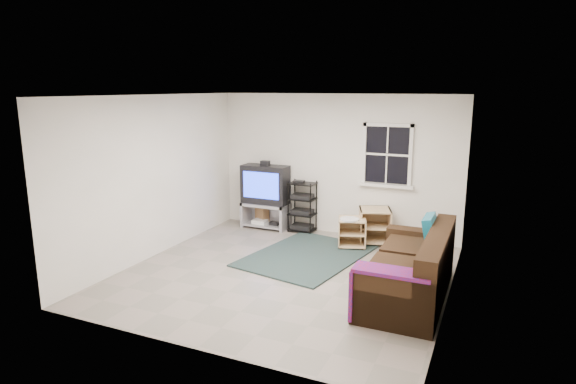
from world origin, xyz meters
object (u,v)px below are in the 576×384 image
at_px(tv_unit, 266,191).
at_px(side_table_left, 374,224).
at_px(sofa, 411,272).
at_px(side_table_right, 352,230).
at_px(av_rack, 302,210).

bearing_deg(tv_unit, side_table_left, -1.38).
relative_size(side_table_left, sofa, 0.31).
bearing_deg(sofa, side_table_right, 128.02).
bearing_deg(side_table_right, av_rack, 156.19).
distance_m(tv_unit, side_table_left, 2.22).
height_order(tv_unit, sofa, tv_unit).
xyz_separation_m(av_rack, side_table_left, (1.42, -0.10, -0.09)).
relative_size(tv_unit, side_table_left, 1.97).
relative_size(tv_unit, side_table_right, 2.29).
xyz_separation_m(tv_unit, side_table_right, (1.88, -0.45, -0.43)).
height_order(tv_unit, side_table_left, tv_unit).
xyz_separation_m(tv_unit, av_rack, (0.75, 0.05, -0.30)).
bearing_deg(side_table_left, sofa, -64.05).
xyz_separation_m(tv_unit, side_table_left, (2.18, -0.05, -0.40)).
height_order(av_rack, sofa, sofa).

